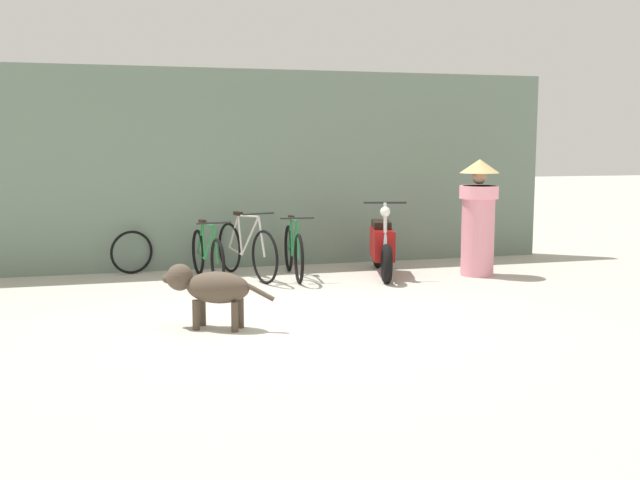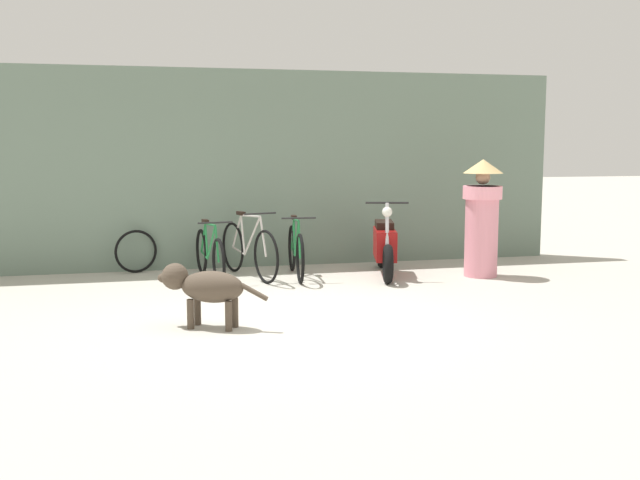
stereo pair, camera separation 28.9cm
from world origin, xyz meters
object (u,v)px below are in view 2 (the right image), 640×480
at_px(bicycle_0, 210,255).
at_px(bicycle_1, 249,250).
at_px(motorcycle, 385,246).
at_px(stray_dog, 204,286).
at_px(spare_tire_left, 136,251).
at_px(person_in_robes, 482,215).
at_px(bicycle_2, 296,251).

relative_size(bicycle_0, bicycle_1, 0.98).
relative_size(motorcycle, stray_dog, 1.65).
relative_size(motorcycle, spare_tire_left, 2.87).
relative_size(person_in_robes, spare_tire_left, 2.62).
height_order(bicycle_1, motorcycle, motorcycle).
height_order(bicycle_1, bicycle_2, bicycle_1).
height_order(bicycle_0, motorcycle, motorcycle).
bearing_deg(spare_tire_left, bicycle_0, -39.49).
bearing_deg(stray_dog, bicycle_1, -79.43).
xyz_separation_m(person_in_robes, spare_tire_left, (-4.70, 1.41, -0.55)).
xyz_separation_m(bicycle_1, spare_tire_left, (-1.52, 0.74, -0.08)).
distance_m(bicycle_2, stray_dog, 3.02).
height_order(stray_dog, person_in_robes, person_in_robes).
distance_m(bicycle_0, person_in_robes, 3.80).
relative_size(motorcycle, person_in_robes, 1.10).
relative_size(bicycle_1, spare_tire_left, 2.81).
distance_m(bicycle_0, spare_tire_left, 1.27).
bearing_deg(bicycle_2, bicycle_1, -95.15).
bearing_deg(stray_dog, bicycle_2, -91.86).
height_order(bicycle_1, spare_tire_left, bicycle_1).
height_order(bicycle_2, spare_tire_left, bicycle_2).
distance_m(bicycle_0, stray_dog, 2.69).
xyz_separation_m(bicycle_2, motorcycle, (1.24, -0.17, 0.05)).
bearing_deg(bicycle_1, motorcycle, 64.62).
bearing_deg(bicycle_0, stray_dog, -13.52).
xyz_separation_m(bicycle_2, spare_tire_left, (-2.17, 0.86, -0.05)).
relative_size(stray_dog, spare_tire_left, 1.74).
bearing_deg(spare_tire_left, stray_dog, -78.92).
bearing_deg(bicycle_2, motorcycle, 87.20).
bearing_deg(stray_dog, motorcycle, -110.41).
distance_m(bicycle_1, spare_tire_left, 1.70).
xyz_separation_m(bicycle_0, bicycle_2, (1.19, -0.05, 0.01)).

